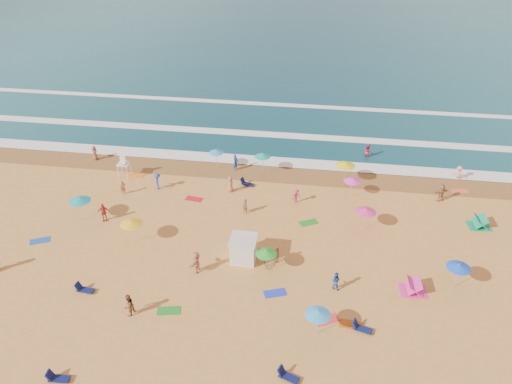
# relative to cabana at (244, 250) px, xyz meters

# --- Properties ---
(ground) EXTENTS (220.00, 220.00, 0.00)m
(ground) POSITION_rel_cabana_xyz_m (-1.25, 2.29, -1.00)
(ground) COLOR gold
(ground) RESTS_ON ground
(ocean) EXTENTS (220.00, 140.00, 0.18)m
(ocean) POSITION_rel_cabana_xyz_m (-1.25, 86.29, -1.00)
(ocean) COLOR #0C4756
(ocean) RESTS_ON ground
(wet_sand) EXTENTS (220.00, 220.00, 0.00)m
(wet_sand) POSITION_rel_cabana_xyz_m (-1.25, 14.79, -0.99)
(wet_sand) COLOR olive
(wet_sand) RESTS_ON ground
(surf_foam) EXTENTS (200.00, 18.70, 0.05)m
(surf_foam) POSITION_rel_cabana_xyz_m (-1.25, 23.61, -0.90)
(surf_foam) COLOR white
(surf_foam) RESTS_ON ground
(cabana) EXTENTS (2.00, 2.00, 2.00)m
(cabana) POSITION_rel_cabana_xyz_m (0.00, 0.00, 0.00)
(cabana) COLOR silver
(cabana) RESTS_ON ground
(cabana_roof) EXTENTS (2.20, 2.20, 0.12)m
(cabana_roof) POSITION_rel_cabana_xyz_m (0.00, 0.00, 1.06)
(cabana_roof) COLOR silver
(cabana_roof) RESTS_ON cabana
(bicycle) EXTENTS (0.83, 1.69, 0.85)m
(bicycle) POSITION_rel_cabana_xyz_m (1.90, -0.30, -0.58)
(bicycle) COLOR black
(bicycle) RESTS_ON ground
(lifeguard_stand) EXTENTS (1.20, 1.20, 2.10)m
(lifeguard_stand) POSITION_rel_cabana_xyz_m (-14.82, 11.81, 0.05)
(lifeguard_stand) COLOR white
(lifeguard_stand) RESTS_ON ground
(beach_umbrellas) EXTENTS (58.57, 30.01, 0.69)m
(beach_umbrellas) POSITION_rel_cabana_xyz_m (3.51, 3.15, 1.06)
(beach_umbrellas) COLOR blue
(beach_umbrellas) RESTS_ON ground
(loungers) EXTENTS (54.89, 26.11, 0.34)m
(loungers) POSITION_rel_cabana_xyz_m (2.38, -1.76, -0.83)
(loungers) COLOR #0F1C4F
(loungers) RESTS_ON ground
(towels) EXTENTS (40.01, 25.50, 0.03)m
(towels) POSITION_rel_cabana_xyz_m (-1.68, 0.76, -0.98)
(towels) COLOR #E51C4E
(towels) RESTS_ON ground
(popup_tents) EXTENTS (9.11, 11.39, 1.20)m
(popup_tents) POSITION_rel_cabana_xyz_m (16.99, 2.91, -0.40)
(popup_tents) COLOR #E7339F
(popup_tents) RESTS_ON ground
(beachgoers) EXTENTS (40.99, 28.60, 2.14)m
(beachgoers) POSITION_rel_cabana_xyz_m (-0.03, 6.98, -0.16)
(beachgoers) COLOR #2745B6
(beachgoers) RESTS_ON ground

